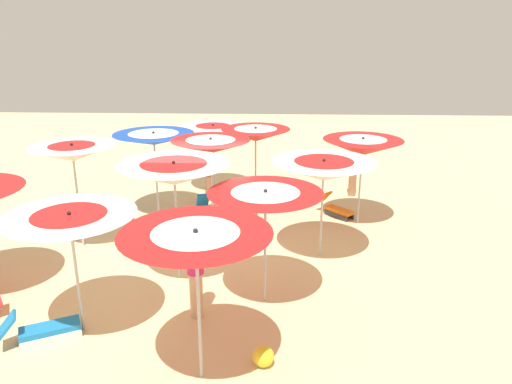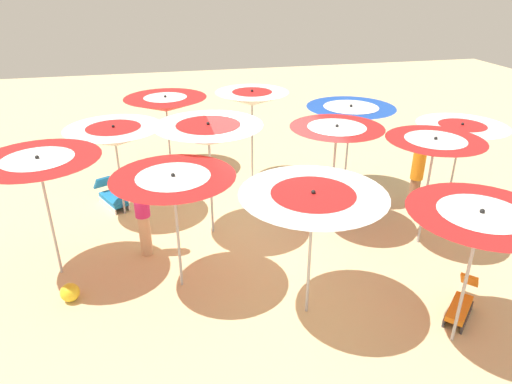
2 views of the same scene
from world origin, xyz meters
TOP-DOWN VIEW (x-y plane):
  - ground at (0.00, 0.00)m, footprint 37.60×37.60m
  - beach_umbrella_0 at (-4.13, -1.98)m, footprint 2.29×2.29m
  - beach_umbrella_1 at (-1.53, -3.25)m, footprint 2.17×2.17m
  - beach_umbrella_2 at (0.71, -4.39)m, footprint 2.15×2.15m
  - beach_umbrella_3 at (-2.82, 0.19)m, footprint 1.92×1.92m
  - beach_umbrella_4 at (-0.20, -1.29)m, footprint 2.23×2.23m
  - beach_umbrella_5 at (1.62, -2.13)m, footprint 2.12×2.12m
  - beach_umbrella_6 at (-1.47, 2.37)m, footprint 2.18×2.18m
  - beach_umbrella_7 at (0.20, 1.34)m, footprint 1.97×1.97m
  - beach_umbrella_8 at (2.85, -0.10)m, footprint 2.30×2.30m
  - beach_umbrella_9 at (-0.15, 4.58)m, footprint 2.08×2.08m
  - beach_umbrella_10 at (1.24, 2.97)m, footprint 1.92×1.92m
  - beach_umbrella_11 at (4.03, 1.95)m, footprint 2.05×2.05m
  - lounger_0 at (-2.08, -3.56)m, footprint 1.33×0.92m
  - lounger_1 at (3.51, 2.43)m, footprint 1.01×1.06m
  - lounger_2 at (-3.67, -2.51)m, footprint 1.08×1.16m
  - lounger_3 at (-0.05, 1.88)m, footprint 0.72×1.24m
  - beachgoer_1 at (0.40, -2.75)m, footprint 0.30×0.30m
  - beachgoer_2 at (-0.19, 3.64)m, footprint 0.30×0.30m
  - beach_ball at (1.65, -4.10)m, footprint 0.34×0.34m

SIDE VIEW (x-z plane):
  - ground at x=0.00m, z-range -0.04..0.00m
  - beach_ball at x=1.65m, z-range 0.00..0.34m
  - lounger_2 at x=-3.67m, z-range -0.09..0.48m
  - lounger_0 at x=-2.08m, z-range -0.10..0.51m
  - lounger_1 at x=3.51m, z-range -0.10..0.52m
  - lounger_3 at x=-0.05m, z-range -0.12..0.55m
  - beachgoer_2 at x=-0.19m, z-range 0.04..1.80m
  - beachgoer_1 at x=0.40m, z-range 0.06..1.95m
  - beach_umbrella_9 at x=-0.15m, z-range 0.86..3.02m
  - beach_umbrella_0 at x=-4.13m, z-range 0.84..3.04m
  - beach_umbrella_1 at x=-1.53m, z-range 0.84..3.06m
  - beach_umbrella_5 at x=1.62m, z-range 0.88..3.15m
  - beach_umbrella_8 at x=2.85m, z-range 0.89..3.20m
  - beach_umbrella_11 at x=4.03m, z-range 0.91..3.26m
  - beach_umbrella_6 at x=-1.47m, z-range 0.97..3.34m
  - beach_umbrella_10 at x=1.24m, z-range 0.97..3.36m
  - beach_umbrella_2 at x=0.71m, z-range 0.96..3.39m
  - beach_umbrella_7 at x=0.20m, z-range 1.00..3.44m
  - beach_umbrella_4 at x=-0.20m, z-range 1.01..3.56m
  - beach_umbrella_3 at x=-2.82m, z-range 1.03..3.57m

